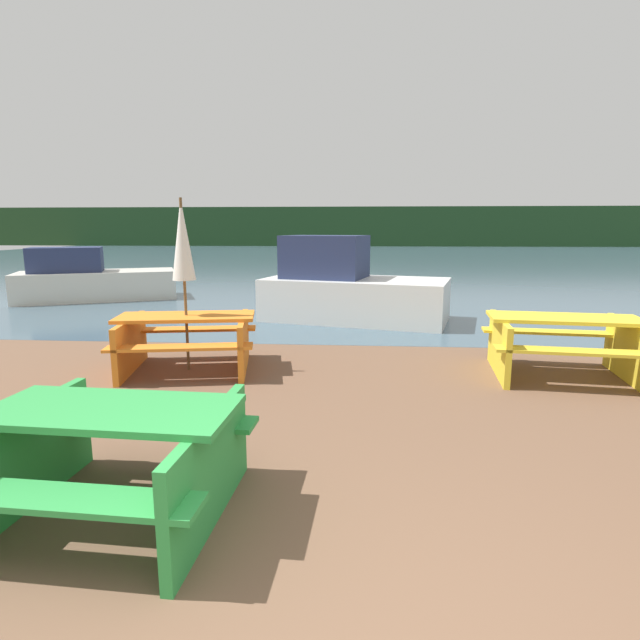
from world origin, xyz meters
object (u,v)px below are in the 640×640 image
Objects in this scene: umbrella_white at (182,241)px; picnic_table_orange at (187,337)px; boat_second at (92,280)px; picnic_table_green at (114,451)px; boat at (348,289)px; picnic_table_yellow at (563,340)px.

picnic_table_orange is at bearing 0.00° from umbrella_white.
picnic_table_green is at bearing -84.38° from boat_second.
picnic_table_green is 0.41× the size of boat.
umbrella_white reaches higher than boat.
picnic_table_yellow is at bearing 0.35° from picnic_table_orange.
boat_second is (-4.63, 6.19, -1.16)m from umbrella_white.
picnic_table_orange is 0.47× the size of boat_second.
picnic_table_yellow is at bearing -56.79° from boat_second.
picnic_table_green is at bearing -78.83° from umbrella_white.
boat reaches higher than boat_second.
picnic_table_yellow reaches higher than picnic_table_orange.
picnic_table_orange is 0.49× the size of boat.
picnic_table_green is 0.84× the size of picnic_table_orange.
umbrella_white is (0.00, 0.00, 1.23)m from picnic_table_orange.
boat is 0.96× the size of boat_second.
umbrella_white is at bearing 0.00° from picnic_table_orange.
boat reaches higher than picnic_table_yellow.
umbrella_white is 4.46m from boat.
boat is 7.06m from boat_second.
umbrella_white is (-0.66, 3.32, 1.23)m from picnic_table_green.
picnic_table_yellow is at bearing -40.01° from boat.
picnic_table_yellow is (4.74, 0.03, 0.02)m from picnic_table_orange.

